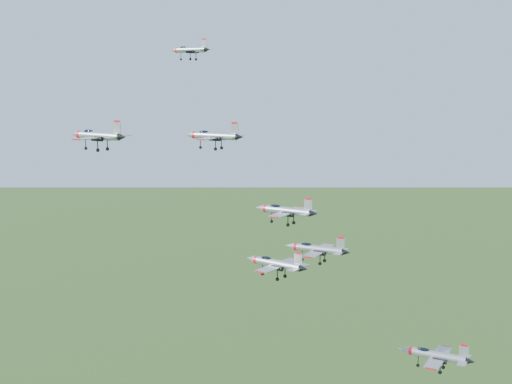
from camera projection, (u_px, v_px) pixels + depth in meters
The scene contains 7 objects.
jet_lead at pixel (189, 50), 155.68m from camera, with size 11.04×9.10×2.95m.
jet_left_high at pixel (213, 136), 139.37m from camera, with size 13.24×11.09×3.54m.
jet_right_high at pixel (97, 135), 125.04m from camera, with size 13.23×10.94×3.54m.
jet_left_low at pixel (285, 210), 134.64m from camera, with size 13.34×11.09×3.57m.
jet_right_low at pixel (275, 263), 113.19m from camera, with size 11.83×9.71×3.17m.
jet_trail at pixel (316, 249), 125.64m from camera, with size 12.37×10.36×3.31m.
jet_extra at pixel (435, 355), 117.64m from camera, with size 12.72×10.63×3.40m.
Camera 1 is at (85.30, -103.64, 158.90)m, focal length 50.00 mm.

